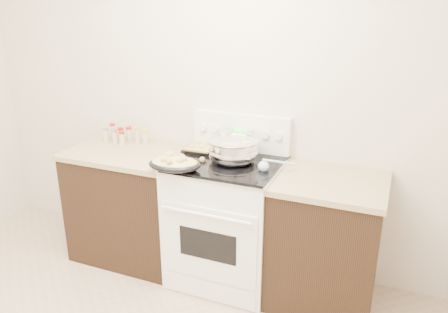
% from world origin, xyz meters
% --- Properties ---
extents(room_shell, '(4.10, 3.60, 2.75)m').
position_xyz_m(room_shell, '(0.00, 0.00, 1.70)').
color(room_shell, beige).
rests_on(room_shell, ground).
extents(counter_left, '(0.93, 0.67, 0.92)m').
position_xyz_m(counter_left, '(-0.48, 1.43, 0.46)').
color(counter_left, black).
rests_on(counter_left, ground).
extents(counter_right, '(0.73, 0.67, 0.92)m').
position_xyz_m(counter_right, '(1.08, 1.43, 0.46)').
color(counter_right, black).
rests_on(counter_right, ground).
extents(kitchen_range, '(0.78, 0.73, 1.22)m').
position_xyz_m(kitchen_range, '(0.35, 1.42, 0.49)').
color(kitchen_range, white).
rests_on(kitchen_range, ground).
extents(mixing_bowl, '(0.37, 0.37, 0.22)m').
position_xyz_m(mixing_bowl, '(0.39, 1.45, 1.03)').
color(mixing_bowl, silver).
rests_on(mixing_bowl, kitchen_range).
extents(roasting_pan, '(0.39, 0.30, 0.11)m').
position_xyz_m(roasting_pan, '(0.08, 1.14, 0.99)').
color(roasting_pan, black).
rests_on(roasting_pan, kitchen_range).
extents(baking_sheet, '(0.35, 0.25, 0.06)m').
position_xyz_m(baking_sheet, '(0.13, 1.59, 0.96)').
color(baking_sheet, black).
rests_on(baking_sheet, kitchen_range).
extents(wooden_spoon, '(0.18, 0.20, 0.04)m').
position_xyz_m(wooden_spoon, '(0.21, 1.39, 0.95)').
color(wooden_spoon, '#A97D4D').
rests_on(wooden_spoon, kitchen_range).
extents(blue_ladle, '(0.23, 0.17, 0.09)m').
position_xyz_m(blue_ladle, '(0.65, 1.37, 0.97)').
color(blue_ladle, '#A0D7EF').
rests_on(blue_ladle, kitchen_range).
extents(spice_jars, '(0.38, 0.15, 0.13)m').
position_xyz_m(spice_jars, '(-0.64, 1.60, 0.98)').
color(spice_jars, '#BFB28C').
rests_on(spice_jars, counter_left).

